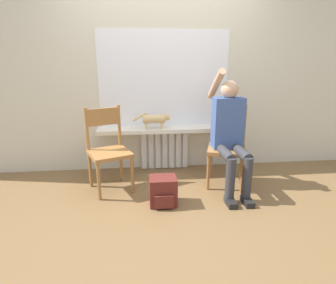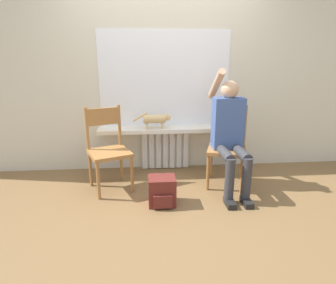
{
  "view_description": "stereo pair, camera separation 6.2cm",
  "coord_description": "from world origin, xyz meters",
  "px_view_note": "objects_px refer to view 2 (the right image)",
  "views": [
    {
      "loc": [
        -0.34,
        -2.51,
        1.45
      ],
      "look_at": [
        0.0,
        0.69,
        0.51
      ],
      "focal_mm": 30.0,
      "sensor_mm": 36.0,
      "label": 1
    },
    {
      "loc": [
        -0.27,
        -2.51,
        1.45
      ],
      "look_at": [
        0.0,
        0.69,
        0.51
      ],
      "focal_mm": 30.0,
      "sensor_mm": 36.0,
      "label": 2
    }
  ],
  "objects_px": {
    "chair_left": "(108,148)",
    "person": "(230,131)",
    "chair_right": "(227,145)",
    "cat": "(156,119)",
    "backpack": "(162,191)"
  },
  "relations": [
    {
      "from": "chair_left",
      "to": "person",
      "type": "xyz_separation_m",
      "value": [
        1.37,
        -0.12,
        0.2
      ]
    },
    {
      "from": "chair_left",
      "to": "chair_right",
      "type": "relative_size",
      "value": 1.0
    },
    {
      "from": "chair_left",
      "to": "cat",
      "type": "relative_size",
      "value": 1.94
    },
    {
      "from": "chair_left",
      "to": "backpack",
      "type": "xyz_separation_m",
      "value": [
        0.58,
        -0.45,
        -0.34
      ]
    },
    {
      "from": "chair_right",
      "to": "cat",
      "type": "xyz_separation_m",
      "value": [
        -0.82,
        0.43,
        0.24
      ]
    },
    {
      "from": "cat",
      "to": "backpack",
      "type": "bearing_deg",
      "value": -88.9
    },
    {
      "from": "person",
      "to": "chair_right",
      "type": "bearing_deg",
      "value": 83.57
    },
    {
      "from": "chair_left",
      "to": "backpack",
      "type": "height_order",
      "value": "chair_left"
    },
    {
      "from": "person",
      "to": "backpack",
      "type": "relative_size",
      "value": 4.64
    },
    {
      "from": "person",
      "to": "cat",
      "type": "xyz_separation_m",
      "value": [
        -0.8,
        0.56,
        0.04
      ]
    },
    {
      "from": "chair_left",
      "to": "person",
      "type": "height_order",
      "value": "person"
    },
    {
      "from": "chair_left",
      "to": "cat",
      "type": "bearing_deg",
      "value": 15.13
    },
    {
      "from": "cat",
      "to": "backpack",
      "type": "relative_size",
      "value": 1.65
    },
    {
      "from": "chair_right",
      "to": "person",
      "type": "bearing_deg",
      "value": -77.85
    },
    {
      "from": "chair_left",
      "to": "chair_right",
      "type": "distance_m",
      "value": 1.39
    }
  ]
}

